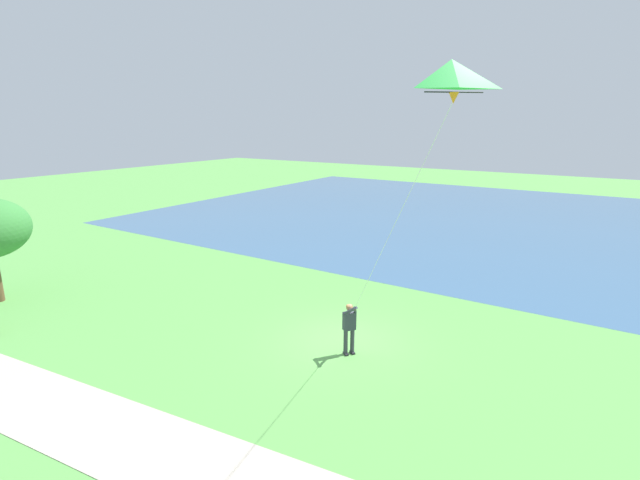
{
  "coord_description": "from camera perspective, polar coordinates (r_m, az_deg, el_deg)",
  "views": [
    {
      "loc": [
        -12.75,
        -7.31,
        7.39
      ],
      "look_at": [
        -0.33,
        0.67,
        3.59
      ],
      "focal_mm": 26.0,
      "sensor_mm": 36.0,
      "label": 1
    }
  ],
  "objects": [
    {
      "name": "ground_plane",
      "position": [
        16.45,
        2.64,
        -12.29
      ],
      "size": [
        120.0,
        120.0,
        0.0
      ],
      "primitive_type": "plane",
      "color": "#569947"
    },
    {
      "name": "lake_water",
      "position": [
        39.3,
        15.41,
        3.06
      ],
      "size": [
        36.0,
        44.0,
        0.01
      ],
      "primitive_type": "cube",
      "color": "#385B7F",
      "rests_on": "ground"
    },
    {
      "name": "walkway_path",
      "position": [
        13.09,
        -23.51,
        -21.26
      ],
      "size": [
        6.03,
        32.07,
        0.02
      ],
      "primitive_type": "cube",
      "rotation": [
        0.0,
        0.0,
        0.11
      ],
      "color": "#ADA393",
      "rests_on": "ground"
    },
    {
      "name": "person_kite_flyer",
      "position": [
        15.17,
        3.66,
        -10.33
      ],
      "size": [
        0.56,
        0.62,
        1.83
      ],
      "color": "#232328",
      "rests_on": "ground"
    },
    {
      "name": "flying_kite",
      "position": [
        10.02,
        15.67,
        17.89
      ],
      "size": [
        2.95,
        3.93,
        6.78
      ],
      "color": "green"
    }
  ]
}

